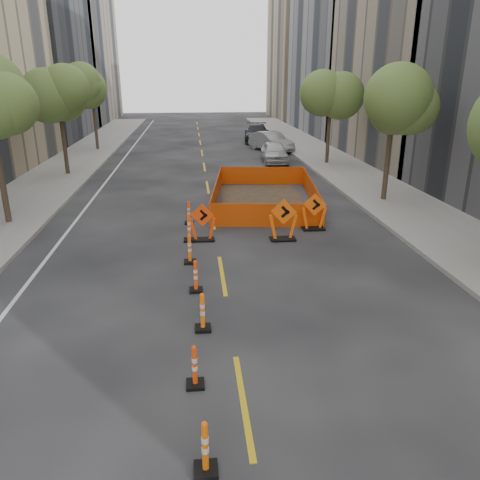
{
  "coord_description": "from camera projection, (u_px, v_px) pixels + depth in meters",
  "views": [
    {
      "loc": [
        -0.81,
        -9.27,
        5.86
      ],
      "look_at": [
        0.56,
        4.08,
        1.1
      ],
      "focal_mm": 35.0,
      "sensor_mm": 36.0,
      "label": 1
    }
  ],
  "objects": [
    {
      "name": "channelizer_1",
      "position": [
        205.0,
        447.0,
        7.15
      ],
      "size": [
        0.38,
        0.38,
        0.96
      ],
      "primitive_type": null,
      "color": "#E85B09",
      "rests_on": "ground"
    },
    {
      "name": "bld_right_d",
      "position": [
        366.0,
        31.0,
        46.71
      ],
      "size": [
        12.0,
        18.0,
        20.0
      ],
      "primitive_type": "cube",
      "color": "gray",
      "rests_on": "ground"
    },
    {
      "name": "chevron_sign_left",
      "position": [
        202.0,
        222.0,
        17.23
      ],
      "size": [
        1.07,
        0.79,
        1.44
      ],
      "primitive_type": null,
      "rotation": [
        0.0,
        0.0,
        -0.25
      ],
      "color": "#EB3B09",
      "rests_on": "ground"
    },
    {
      "name": "bld_right_e",
      "position": [
        318.0,
        58.0,
        64.63
      ],
      "size": [
        12.0,
        14.0,
        16.0
      ],
      "primitive_type": "cube",
      "color": "tan",
      "rests_on": "ground"
    },
    {
      "name": "channelizer_2",
      "position": [
        195.0,
        366.0,
        9.17
      ],
      "size": [
        0.36,
        0.36,
        0.92
      ],
      "primitive_type": null,
      "color": "#DF3C09",
      "rests_on": "ground"
    },
    {
      "name": "sidewalk_right",
      "position": [
        395.0,
        200.0,
        22.83
      ],
      "size": [
        4.0,
        90.0,
        0.15
      ],
      "primitive_type": "cube",
      "color": "gray",
      "rests_on": "ground"
    },
    {
      "name": "parked_car_mid",
      "position": [
        271.0,
        142.0,
        37.58
      ],
      "size": [
        3.29,
        4.89,
        1.52
      ],
      "primitive_type": "imported",
      "rotation": [
        0.0,
        0.0,
        0.4
      ],
      "color": "gray",
      "rests_on": "ground"
    },
    {
      "name": "parked_car_near",
      "position": [
        274.0,
        152.0,
        32.85
      ],
      "size": [
        1.9,
        4.27,
        1.43
      ],
      "primitive_type": "imported",
      "rotation": [
        0.0,
        0.0,
        -0.05
      ],
      "color": "silver",
      "rests_on": "ground"
    },
    {
      "name": "safety_fence",
      "position": [
        264.0,
        192.0,
        22.57
      ],
      "size": [
        5.55,
        8.38,
        0.98
      ],
      "primitive_type": null,
      "rotation": [
        0.0,
        0.0,
        -0.12
      ],
      "color": "#FD5D0D",
      "rests_on": "ground"
    },
    {
      "name": "tree_r_b",
      "position": [
        393.0,
        105.0,
        21.28
      ],
      "size": [
        2.8,
        2.8,
        5.95
      ],
      "color": "#382B1E",
      "rests_on": "ground"
    },
    {
      "name": "chevron_sign_right",
      "position": [
        314.0,
        212.0,
        18.45
      ],
      "size": [
        1.12,
        0.84,
        1.49
      ],
      "primitive_type": null,
      "rotation": [
        0.0,
        0.0,
        -0.27
      ],
      "color": "#E65109",
      "rests_on": "ground"
    },
    {
      "name": "parked_car_far",
      "position": [
        257.0,
        133.0,
        42.79
      ],
      "size": [
        2.83,
        5.61,
        1.56
      ],
      "primitive_type": "imported",
      "rotation": [
        0.0,
        0.0,
        -0.12
      ],
      "color": "black",
      "rests_on": "ground"
    },
    {
      "name": "channelizer_5",
      "position": [
        190.0,
        249.0,
        15.24
      ],
      "size": [
        0.39,
        0.39,
        0.99
      ],
      "primitive_type": null,
      "color": "#F45A0A",
      "rests_on": "ground"
    },
    {
      "name": "bld_left_e",
      "position": [
        56.0,
        39.0,
        57.87
      ],
      "size": [
        12.0,
        20.0,
        20.0
      ],
      "primitive_type": "cube",
      "color": "gray",
      "rests_on": "ground"
    },
    {
      "name": "channelizer_7",
      "position": [
        189.0,
        212.0,
        19.3
      ],
      "size": [
        0.38,
        0.38,
        0.96
      ],
      "primitive_type": null,
      "color": "#F4430A",
      "rests_on": "ground"
    },
    {
      "name": "tree_l_c",
      "position": [
        59.0,
        99.0,
        27.15
      ],
      "size": [
        2.8,
        2.8,
        5.95
      ],
      "color": "#382B1E",
      "rests_on": "ground"
    },
    {
      "name": "chevron_sign_center",
      "position": [
        283.0,
        220.0,
        17.27
      ],
      "size": [
        1.2,
        0.93,
        1.59
      ],
      "primitive_type": null,
      "rotation": [
        0.0,
        0.0,
        -0.31
      ],
      "color": "#E35309",
      "rests_on": "ground"
    },
    {
      "name": "tree_r_c",
      "position": [
        331.0,
        96.0,
        30.65
      ],
      "size": [
        2.8,
        2.8,
        5.95
      ],
      "color": "#382B1E",
      "rests_on": "ground"
    },
    {
      "name": "channelizer_4",
      "position": [
        196.0,
        276.0,
        13.23
      ],
      "size": [
        0.38,
        0.38,
        0.95
      ],
      "primitive_type": null,
      "color": "#FF400A",
      "rests_on": "ground"
    },
    {
      "name": "channelizer_6",
      "position": [
        189.0,
        227.0,
        17.26
      ],
      "size": [
        0.42,
        0.42,
        1.05
      ],
      "primitive_type": null,
      "color": "#FF4B0A",
      "rests_on": "ground"
    },
    {
      "name": "ground_plane",
      "position": [
        234.0,
        345.0,
        10.73
      ],
      "size": [
        140.0,
        140.0,
        0.0
      ],
      "primitive_type": "plane",
      "color": "black"
    },
    {
      "name": "tree_l_d",
      "position": [
        92.0,
        92.0,
        36.53
      ],
      "size": [
        2.8,
        2.8,
        5.95
      ],
      "color": "#382B1E",
      "rests_on": "ground"
    },
    {
      "name": "bld_right_c",
      "position": [
        447.0,
        57.0,
        32.34
      ],
      "size": [
        12.0,
        16.0,
        14.0
      ],
      "primitive_type": "cube",
      "color": "gray",
      "rests_on": "ground"
    },
    {
      "name": "channelizer_3",
      "position": [
        202.0,
        312.0,
        11.21
      ],
      "size": [
        0.39,
        0.39,
        0.99
      ],
      "primitive_type": null,
      "color": "#FF650A",
      "rests_on": "ground"
    },
    {
      "name": "sidewalk_left",
      "position": [
        11.0,
        210.0,
        21.09
      ],
      "size": [
        4.0,
        90.0,
        0.15
      ],
      "primitive_type": "cube",
      "color": "gray",
      "rests_on": "ground"
    },
    {
      "name": "bld_left_d",
      "position": [
        14.0,
        61.0,
        43.49
      ],
      "size": [
        12.0,
        16.0,
        14.0
      ],
      "primitive_type": "cube",
      "color": "#4C4C51",
      "rests_on": "ground"
    }
  ]
}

